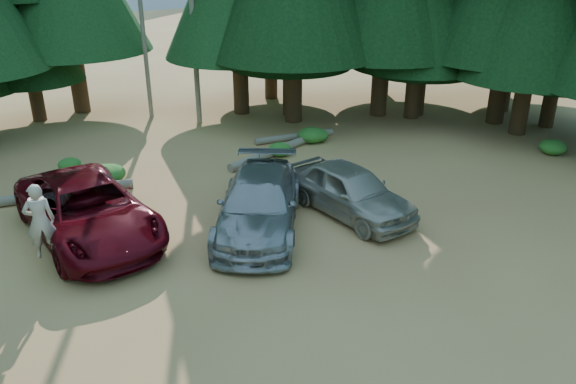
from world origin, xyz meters
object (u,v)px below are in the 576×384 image
(log_mid, at_px, (294,137))
(log_right, at_px, (277,150))
(log_left, at_px, (62,193))
(frisbee_player, at_px, (40,221))
(silver_minivan_right, at_px, (350,190))
(silver_minivan_center, at_px, (259,204))
(red_pickup, at_px, (88,210))

(log_mid, xyz_separation_m, log_right, (-1.25, -1.42, 0.02))
(log_mid, bearing_deg, log_left, -165.42)
(frisbee_player, xyz_separation_m, log_left, (0.26, 4.66, -1.26))
(silver_minivan_right, relative_size, log_mid, 1.29)
(log_left, relative_size, log_right, 0.88)
(silver_minivan_center, relative_size, log_left, 1.22)
(frisbee_player, bearing_deg, silver_minivan_right, 178.40)
(frisbee_player, height_order, log_right, frisbee_player)
(red_pickup, distance_m, silver_minivan_center, 4.72)
(silver_minivan_center, relative_size, frisbee_player, 2.80)
(silver_minivan_right, bearing_deg, frisbee_player, 166.18)
(log_mid, bearing_deg, frisbee_player, -144.35)
(log_right, bearing_deg, silver_minivan_right, -115.93)
(silver_minivan_center, distance_m, log_left, 6.87)
(silver_minivan_center, xyz_separation_m, frisbee_player, (-5.65, -0.44, 0.63))
(silver_minivan_center, bearing_deg, red_pickup, -170.37)
(log_right, bearing_deg, log_mid, 18.67)
(frisbee_player, bearing_deg, log_mid, -145.69)
(red_pickup, distance_m, log_mid, 10.33)
(log_right, bearing_deg, log_left, 161.37)
(silver_minivan_right, xyz_separation_m, frisbee_player, (-8.52, -0.49, 0.65))
(silver_minivan_right, bearing_deg, log_left, 136.10)
(red_pickup, height_order, log_right, red_pickup)
(silver_minivan_right, height_order, log_right, silver_minivan_right)
(silver_minivan_right, distance_m, frisbee_player, 8.56)
(red_pickup, bearing_deg, silver_minivan_right, -24.91)
(silver_minivan_center, xyz_separation_m, log_mid, (3.73, 7.20, -0.64))
(silver_minivan_center, height_order, log_mid, silver_minivan_center)
(silver_minivan_right, bearing_deg, log_right, 76.87)
(red_pickup, xyz_separation_m, silver_minivan_right, (7.46, -1.06, -0.06))
(silver_minivan_right, height_order, log_mid, silver_minivan_right)
(silver_minivan_center, relative_size, log_right, 1.07)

